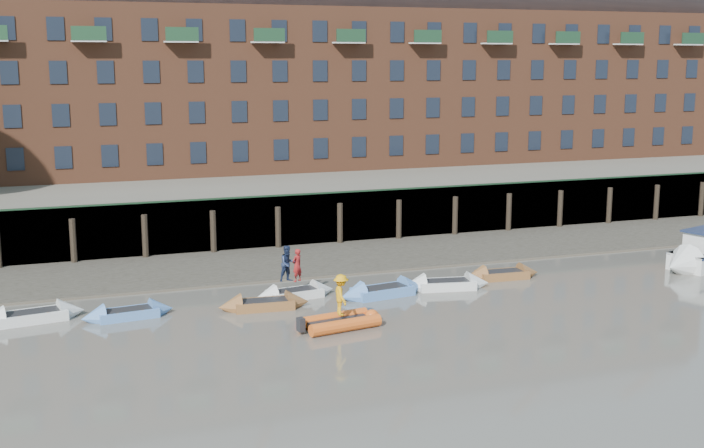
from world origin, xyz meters
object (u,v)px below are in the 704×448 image
rowboat_3 (295,294)px  rowboat_5 (446,284)px  rowboat_0 (32,316)px  rowboat_6 (502,275)px  person_rib_crew (341,295)px  rib_tender (342,321)px  motor_launch (699,256)px  person_rower_b (288,264)px  person_rower_a (297,265)px  rowboat_1 (128,313)px  rowboat_2 (264,304)px  rowboat_4 (383,291)px

rowboat_3 → rowboat_5: (7.70, -0.95, 0.02)m
rowboat_3 → rowboat_0: bearing=172.0°
rowboat_0 → rowboat_6: (23.55, -0.20, -0.02)m
rowboat_0 → person_rib_crew: (12.65, -5.54, 1.26)m
rowboat_6 → rib_tender: (-10.83, -5.28, 0.06)m
rowboat_0 → motor_launch: size_ratio=0.68×
person_rower_b → rowboat_5: bearing=-22.2°
person_rower_a → person_rib_crew: (0.41, -5.41, -0.13)m
motor_launch → person_rower_b: bearing=-23.1°
rowboat_1 → person_rower_b: 7.95m
rowboat_1 → rowboat_2: bearing=-12.7°
rowboat_6 → person_rib_crew: person_rib_crew is taller
person_rower_a → rowboat_0: bearing=-33.1°
rowboat_2 → rowboat_3: (1.89, 1.38, -0.01)m
rowboat_3 → rowboat_5: 7.76m
rowboat_0 → rowboat_5: size_ratio=1.02×
rowboat_0 → person_rib_crew: bearing=-32.7°
rowboat_5 → person_rower_b: 8.20m
rowboat_1 → rowboat_2: rowboat_2 is taller
person_rower_b → rowboat_0: bearing=166.0°
rowboat_4 → motor_launch: 18.69m
person_rower_b → rowboat_6: bearing=-15.2°
rowboat_4 → person_rower_b: 4.87m
rowboat_1 → rowboat_3: (8.04, 0.74, 0.00)m
person_rower_a → person_rower_b: (-0.42, 0.16, 0.08)m
rowboat_2 → rowboat_0: bearing=176.0°
rib_tender → person_rower_a: size_ratio=2.30×
person_rower_a → rowboat_5: bearing=140.1°
rowboat_0 → rowboat_6: rowboat_0 is taller
rowboat_4 → rowboat_6: bearing=-0.1°
rowboat_4 → person_rower_a: person_rower_a is taller
rowboat_1 → rowboat_3: rowboat_3 is taller
rowboat_5 → person_rib_crew: bearing=-138.1°
person_rower_b → person_rib_crew: 5.63m
rowboat_0 → rowboat_6: 23.55m
rowboat_0 → rowboat_2: rowboat_0 is taller
person_rower_a → person_rib_crew: size_ratio=0.90×
rowboat_0 → rowboat_3: size_ratio=1.11×
rib_tender → rowboat_4: bearing=39.7°
rowboat_1 → rowboat_6: rowboat_6 is taller
rowboat_5 → motor_launch: motor_launch is taller
rowboat_0 → rowboat_6: bearing=-9.5°
rowboat_0 → person_rower_a: size_ratio=2.90×
rowboat_2 → person_rower_a: bearing=39.4°
rowboat_6 → person_rower_a: person_rower_a is taller
person_rib_crew → rowboat_1: bearing=66.1°
rowboat_2 → motor_launch: motor_launch is taller
motor_launch → person_rib_crew: bearing=-9.1°
motor_launch → rowboat_4: bearing=-20.1°
rowboat_2 → rib_tender: rowboat_2 is taller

